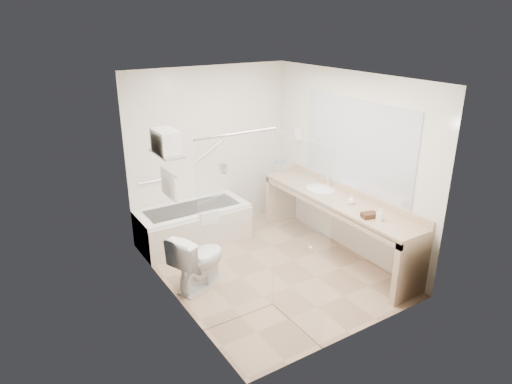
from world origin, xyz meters
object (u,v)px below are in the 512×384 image
amenity_basket (369,215)px  bathtub (193,225)px  water_bottle_left (307,180)px  toilet (199,260)px  vanity_counter (337,212)px

amenity_basket → bathtub: bearing=124.2°
bathtub → water_bottle_left: water_bottle_left is taller
toilet → water_bottle_left: 2.06m
vanity_counter → toilet: 2.01m
bathtub → amenity_basket: bearing=-55.8°
amenity_basket → vanity_counter: bearing=81.2°
toilet → water_bottle_left: (1.95, 0.38, 0.56)m
toilet → vanity_counter: bearing=-120.0°
bathtub → water_bottle_left: bearing=-26.7°
bathtub → toilet: size_ratio=2.14×
vanity_counter → amenity_basket: bearing=-98.8°
bathtub → toilet: bearing=-111.7°
amenity_basket → water_bottle_left: water_bottle_left is taller
toilet → amenity_basket: bearing=-139.6°
bathtub → vanity_counter: size_ratio=0.59×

